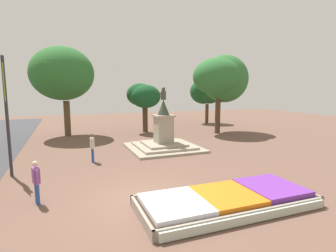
{
  "coord_description": "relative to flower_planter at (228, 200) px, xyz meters",
  "views": [
    {
      "loc": [
        -2.72,
        -9.11,
        4.11
      ],
      "look_at": [
        2.62,
        4.23,
        2.15
      ],
      "focal_mm": 28.0,
      "sensor_mm": 36.0,
      "label": 1
    }
  ],
  "objects": [
    {
      "name": "banner_pole",
      "position": [
        -7.77,
        6.66,
        2.96
      ],
      "size": [
        0.18,
        1.12,
        5.69
      ],
      "color": "#2D2D33",
      "rests_on": "ground_plane"
    },
    {
      "name": "park_tree_far_right",
      "position": [
        -5.22,
        17.59,
        5.31
      ],
      "size": [
        5.38,
        5.74,
        7.88
      ],
      "color": "brown",
      "rests_on": "ground_plane"
    },
    {
      "name": "ground_plane",
      "position": [
        -2.58,
        1.67,
        -0.23
      ],
      "size": [
        75.54,
        75.54,
        0.0
      ],
      "primitive_type": "plane",
      "color": "brown"
    },
    {
      "name": "park_tree_far_left",
      "position": [
        1.88,
        16.89,
        3.33
      ],
      "size": [
        3.14,
        3.0,
        4.78
      ],
      "color": "#4C3823",
      "rests_on": "ground_plane"
    },
    {
      "name": "flower_planter",
      "position": [
        0.0,
        0.0,
        0.0
      ],
      "size": [
        6.43,
        2.82,
        0.51
      ],
      "color": "#38281C",
      "rests_on": "ground_plane"
    },
    {
      "name": "park_tree_behind_statue",
      "position": [
        8.81,
        14.13,
        5.03
      ],
      "size": [
        5.82,
        4.93,
        7.49
      ],
      "color": "#4C3823",
      "rests_on": "ground_plane"
    },
    {
      "name": "pedestrian_crossing_plaza",
      "position": [
        -3.87,
        7.76,
        0.74
      ],
      "size": [
        0.22,
        0.57,
        1.68
      ],
      "color": "#264CA5",
      "rests_on": "ground_plane"
    },
    {
      "name": "statue_monument",
      "position": [
        1.17,
        9.56,
        0.51
      ],
      "size": [
        4.83,
        4.83,
        4.33
      ],
      "color": "gray",
      "rests_on": "ground_plane"
    },
    {
      "name": "park_tree_street_side",
      "position": [
        11.16,
        21.01,
        3.68
      ],
      "size": [
        3.67,
        3.45,
        5.47
      ],
      "color": "#4C3823",
      "rests_on": "ground_plane"
    },
    {
      "name": "pedestrian_near_planter",
      "position": [
        -6.34,
        2.75,
        0.69
      ],
      "size": [
        0.31,
        0.55,
        1.61
      ],
      "color": "#264CA5",
      "rests_on": "ground_plane"
    }
  ]
}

